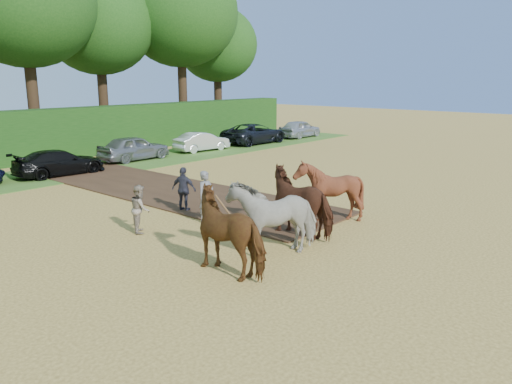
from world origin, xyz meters
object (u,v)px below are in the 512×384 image
spectator_far (184,189)px  parked_cars (113,153)px  spectator_near (140,209)px  plough_team (286,207)px

spectator_far → parked_cars: spectator_far is taller
spectator_far → spectator_near: bearing=89.1°
parked_cars → spectator_far: bearing=-110.6°
spectator_far → plough_team: (-0.30, -4.93, 0.23)m
spectator_near → parked_cars: (6.49, 11.23, -0.06)m
plough_team → spectator_near: bearing=119.2°
plough_team → parked_cars: size_ratio=0.17×
plough_team → parked_cars: bearing=74.6°
plough_team → spectator_far: bearing=86.5°
spectator_near → plough_team: plough_team is taller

